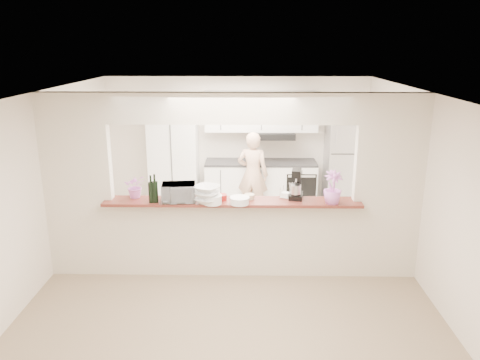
{
  "coord_description": "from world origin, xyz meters",
  "views": [
    {
      "loc": [
        0.21,
        -5.91,
        3.08
      ],
      "look_at": [
        0.1,
        0.3,
        1.27
      ],
      "focal_mm": 35.0,
      "sensor_mm": 36.0,
      "label": 1
    }
  ],
  "objects_px": {
    "toaster_oven": "(179,193)",
    "person": "(253,175)",
    "stand_mixer": "(296,185)",
    "refrigerator": "(346,167)"
  },
  "relations": [
    {
      "from": "refrigerator",
      "to": "person",
      "type": "relative_size",
      "value": 1.08
    },
    {
      "from": "refrigerator",
      "to": "toaster_oven",
      "type": "height_order",
      "value": "refrigerator"
    },
    {
      "from": "person",
      "to": "toaster_oven",
      "type": "bearing_deg",
      "value": 82.58
    },
    {
      "from": "person",
      "to": "stand_mixer",
      "type": "bearing_deg",
      "value": 119.09
    },
    {
      "from": "stand_mixer",
      "to": "refrigerator",
      "type": "bearing_deg",
      "value": 65.15
    },
    {
      "from": "refrigerator",
      "to": "stand_mixer",
      "type": "height_order",
      "value": "refrigerator"
    },
    {
      "from": "stand_mixer",
      "to": "person",
      "type": "distance_m",
      "value": 2.36
    },
    {
      "from": "toaster_oven",
      "to": "person",
      "type": "height_order",
      "value": "person"
    },
    {
      "from": "toaster_oven",
      "to": "person",
      "type": "relative_size",
      "value": 0.28
    },
    {
      "from": "refrigerator",
      "to": "stand_mixer",
      "type": "distance_m",
      "value": 2.88
    }
  ]
}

